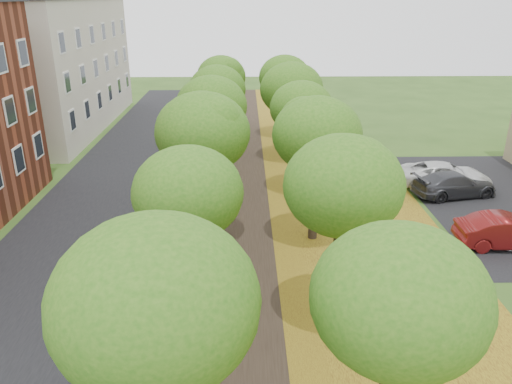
{
  "coord_description": "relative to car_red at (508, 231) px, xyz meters",
  "views": [
    {
      "loc": [
        -0.42,
        -8.31,
        10.32
      ],
      "look_at": [
        0.02,
        11.4,
        2.5
      ],
      "focal_mm": 35.0,
      "sensor_mm": 36.0,
      "label": 1
    }
  ],
  "objects": [
    {
      "name": "street_asphalt",
      "position": [
        -18.5,
        4.03,
        -0.72
      ],
      "size": [
        8.0,
        70.0,
        0.01
      ],
      "primitive_type": "cube",
      "color": "black",
      "rests_on": "ground"
    },
    {
      "name": "footpath",
      "position": [
        -11.0,
        4.03,
        -0.72
      ],
      "size": [
        3.2,
        70.0,
        0.01
      ],
      "primitive_type": "cube",
      "color": "black",
      "rests_on": "ground"
    },
    {
      "name": "leaf_verge",
      "position": [
        -6.0,
        4.03,
        -0.72
      ],
      "size": [
        7.5,
        70.0,
        0.01
      ],
      "primitive_type": "cube",
      "color": "#A38D1E",
      "rests_on": "ground"
    },
    {
      "name": "parking_lot",
      "position": [
        2.5,
        5.03,
        -0.72
      ],
      "size": [
        9.0,
        16.0,
        0.01
      ],
      "primitive_type": "cube",
      "color": "black",
      "rests_on": "ground"
    },
    {
      "name": "tree_row_west",
      "position": [
        -13.2,
        4.03,
        3.79
      ],
      "size": [
        3.79,
        33.79,
        6.15
      ],
      "color": "black",
      "rests_on": "ground"
    },
    {
      "name": "tree_row_east",
      "position": [
        -8.4,
        4.03,
        3.79
      ],
      "size": [
        3.79,
        33.79,
        6.15
      ],
      "color": "black",
      "rests_on": "ground"
    },
    {
      "name": "building_cream",
      "position": [
        -28.0,
        22.03,
        4.49
      ],
      "size": [
        10.3,
        20.3,
        10.4
      ],
      "color": "beige",
      "rests_on": "ground"
    },
    {
      "name": "car_red",
      "position": [
        0.0,
        0.0,
        0.0
      ],
      "size": [
        4.43,
        1.67,
        1.44
      ],
      "primitive_type": "imported",
      "rotation": [
        0.0,
        0.0,
        1.54
      ],
      "color": "maroon",
      "rests_on": "ground"
    },
    {
      "name": "car_grey",
      "position": [
        0.0,
        5.93,
        -0.05
      ],
      "size": [
        4.92,
        2.81,
        1.34
      ],
      "primitive_type": "imported",
      "rotation": [
        0.0,
        0.0,
        1.78
      ],
      "color": "#38393E",
      "rests_on": "ground"
    },
    {
      "name": "car_white",
      "position": [
        0.0,
        7.31,
        -0.02
      ],
      "size": [
        5.29,
        2.91,
        1.41
      ],
      "primitive_type": "imported",
      "rotation": [
        0.0,
        0.0,
        1.45
      ],
      "color": "silver",
      "rests_on": "ground"
    }
  ]
}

